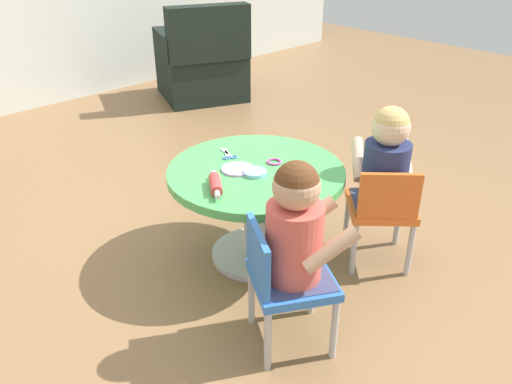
# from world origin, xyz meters

# --- Properties ---
(ground_plane) EXTENTS (10.00, 10.00, 0.00)m
(ground_plane) POSITION_xyz_m (0.00, 0.00, 0.00)
(ground_plane) COLOR olive
(craft_table) EXTENTS (0.82, 0.82, 0.49)m
(craft_table) POSITION_xyz_m (0.00, 0.00, 0.36)
(craft_table) COLOR silver
(craft_table) RESTS_ON ground
(child_chair_left) EXTENTS (0.41, 0.41, 0.54)m
(child_chair_left) POSITION_xyz_m (-0.33, -0.49, 0.31)
(child_chair_left) COLOR #B7B7BC
(child_chair_left) RESTS_ON ground
(seated_child_left) EXTENTS (0.43, 0.41, 0.51)m
(seated_child_left) POSITION_xyz_m (-0.29, -0.51, 0.53)
(seated_child_left) COLOR #3F4772
(seated_child_left) RESTS_ON ground
(child_chair_right) EXTENTS (0.42, 0.42, 0.54)m
(child_chair_right) POSITION_xyz_m (0.39, -0.44, 0.31)
(child_chair_right) COLOR #B7B7BC
(child_chair_right) RESTS_ON ground
(seated_child_right) EXTENTS (0.43, 0.43, 0.51)m
(seated_child_right) POSITION_xyz_m (0.42, -0.42, 0.53)
(seated_child_right) COLOR #3F4772
(seated_child_right) RESTS_ON ground
(armchair_dark) EXTENTS (0.92, 0.93, 0.85)m
(armchair_dark) POSITION_xyz_m (1.38, 2.15, 0.31)
(armchair_dark) COLOR black
(armchair_dark) RESTS_ON ground
(rolling_pin) EXTENTS (0.15, 0.20, 0.05)m
(rolling_pin) POSITION_xyz_m (-0.26, -0.03, 0.51)
(rolling_pin) COLOR #D83F3F
(rolling_pin) RESTS_ON craft_table
(craft_scissors) EXTENTS (0.10, 0.14, 0.01)m
(craft_scissors) POSITION_xyz_m (0.00, 0.19, 0.49)
(craft_scissors) COLOR silver
(craft_scissors) RESTS_ON craft_table
(playdough_blob_0) EXTENTS (0.11, 0.11, 0.02)m
(playdough_blob_0) POSITION_xyz_m (-0.04, -0.04, 0.50)
(playdough_blob_0) COLOR #8CCCF2
(playdough_blob_0) RESTS_ON craft_table
(playdough_blob_1) EXTENTS (0.15, 0.15, 0.01)m
(playdough_blob_1) POSITION_xyz_m (-0.07, 0.05, 0.49)
(playdough_blob_1) COLOR #CC99E5
(playdough_blob_1) RESTS_ON craft_table
(cookie_cutter_0) EXTENTS (0.05, 0.05, 0.01)m
(cookie_cutter_0) POSITION_xyz_m (0.17, -0.16, 0.49)
(cookie_cutter_0) COLOR orange
(cookie_cutter_0) RESTS_ON craft_table
(cookie_cutter_1) EXTENTS (0.07, 0.07, 0.01)m
(cookie_cutter_1) POSITION_xyz_m (0.11, -0.01, 0.49)
(cookie_cutter_1) COLOR #D83FA5
(cookie_cutter_1) RESTS_ON craft_table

